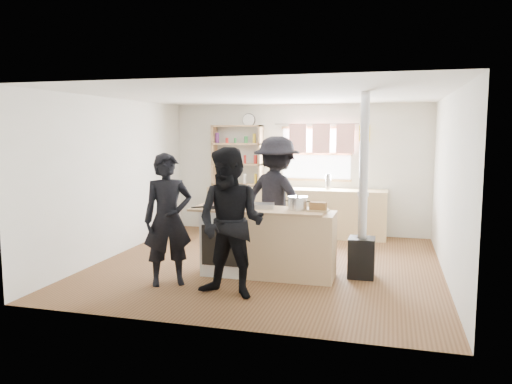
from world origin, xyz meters
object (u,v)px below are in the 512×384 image
Objects in this scene: skillet_greens at (214,206)px; roast_tray at (263,205)px; stockpot_counter at (298,203)px; person_far at (277,198)px; stockpot_stove at (239,200)px; cooking_island at (268,242)px; person_near_left at (168,220)px; person_near_right at (231,223)px; thermos at (328,182)px; bread_board at (318,207)px; flue_heater at (362,231)px.

skillet_greens is 0.68m from roast_tray.
stockpot_counter is 1.04m from person_far.
skillet_greens is 0.39m from stockpot_stove.
person_near_left is (-1.15, -0.73, 0.39)m from cooking_island.
person_far is (0.12, 1.91, 0.05)m from person_near_right.
roast_tray is at bearing 144.85° from cooking_island.
skillet_greens is 0.22× the size of person_far.
cooking_island is 1.03× the size of person_far.
thermos is at bearing 78.19° from roast_tray.
roast_tray is 0.78m from bread_board.
flue_heater is 1.93m from person_near_right.
roast_tray is 0.50m from stockpot_counter.
person_near_right reaches higher than stockpot_stove.
thermos is 3.86m from person_near_left.
person_far is at bearing 152.92° from flue_heater.
person_far is (-0.00, 0.87, -0.01)m from roast_tray.
person_far reaches higher than person_near_right.
flue_heater is (1.25, 0.25, 0.18)m from cooking_island.
skillet_greens is 2.06m from flue_heater.
flue_heater reaches higher than roast_tray.
cooking_island is 4.80× the size of skillet_greens.
thermos is 3.12m from skillet_greens.
roast_tray is 0.21× the size of person_near_left.
cooking_island is 0.51m from roast_tray.
thermos is 2.87m from cooking_island.
person_near_left is (-1.62, -3.50, -0.18)m from thermos.
stockpot_stove is (-0.37, 0.08, 0.06)m from roast_tray.
thermos is 0.91× the size of bread_board.
stockpot_counter is at bearing -165.25° from flue_heater.
stockpot_counter reaches higher than roast_tray.
cooking_island is at bearing -99.63° from thermos.
stockpot_counter is at bearing -8.13° from stockpot_stove.
skillet_greens is at bearing 26.74° from person_near_left.
cooking_island is at bearing 85.86° from person_near_right.
stockpot_stove is at bearing 87.30° from person_far.
thermos reaches higher than stockpot_counter.
thermos is 0.11× the size of flue_heater.
person_far is at bearing 26.38° from person_near_left.
thermos reaches higher than cooking_island.
cooking_island is 0.91m from skillet_greens.
roast_tray is at bearing -12.46° from stockpot_stove.
cooking_island is at bearing 178.95° from bread_board.
skillet_greens is 1.44m from bread_board.
bread_board is (0.28, -0.04, -0.04)m from stockpot_counter.
bread_board is at bearing -155.18° from flue_heater.
stockpot_stove is at bearing -176.66° from flue_heater.
bread_board is at bearing -85.66° from thermos.
person_near_left is at bearing -114.91° from thermos.
cooking_island is 0.85m from bread_board.
roast_tray is 1.30× the size of stockpot_counter.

